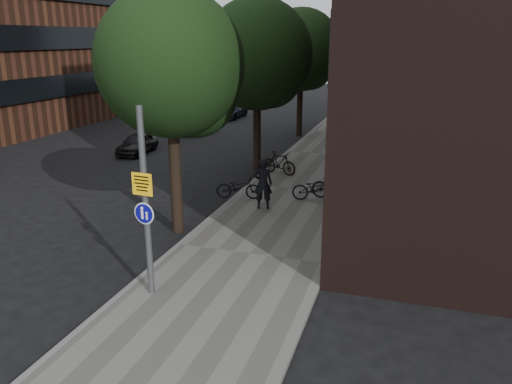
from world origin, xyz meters
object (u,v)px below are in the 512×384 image
at_px(parked_car_near, 137,143).
at_px(pedestrian, 263,184).
at_px(signpost, 146,203).
at_px(parked_bike_facade_near, 316,189).

bearing_deg(parked_car_near, pedestrian, -41.91).
distance_m(signpost, pedestrian, 6.94).
bearing_deg(parked_car_near, signpost, -63.11).
xyz_separation_m(parked_bike_facade_near, parked_car_near, (-10.88, 5.62, -0.04)).
relative_size(signpost, pedestrian, 2.44).
distance_m(parked_bike_facade_near, parked_car_near, 12.25).
bearing_deg(parked_bike_facade_near, signpost, 158.65).
relative_size(pedestrian, parked_bike_facade_near, 1.03).
bearing_deg(signpost, parked_car_near, 126.17).
relative_size(signpost, parked_car_near, 1.39).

